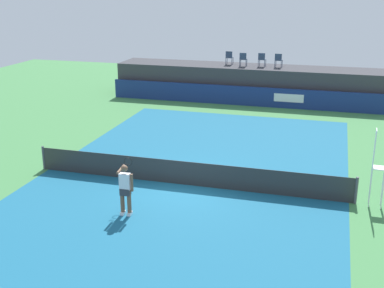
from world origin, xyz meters
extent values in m
plane|color=#3D7A42|center=(0.00, 3.00, 0.00)|extent=(48.00, 48.00, 0.00)
cube|color=#16597A|center=(0.00, 0.00, 0.00)|extent=(12.00, 22.00, 0.00)
cube|color=navy|center=(0.00, 13.50, 0.60)|extent=(18.00, 0.20, 1.20)
cube|color=white|center=(2.52, 13.39, 0.66)|extent=(1.80, 0.02, 0.50)
cube|color=#38383D|center=(0.00, 15.30, 1.10)|extent=(18.00, 2.80, 2.20)
cylinder|color=#2D3D56|center=(-1.48, 15.78, 2.42)|extent=(0.04, 0.04, 0.44)
cylinder|color=#2D3D56|center=(-1.88, 15.78, 2.42)|extent=(0.04, 0.04, 0.44)
cylinder|color=#2D3D56|center=(-1.48, 15.37, 2.42)|extent=(0.04, 0.04, 0.44)
cylinder|color=#2D3D56|center=(-1.88, 15.37, 2.42)|extent=(0.04, 0.04, 0.44)
cube|color=#2D3D56|center=(-1.68, 15.57, 2.66)|extent=(0.44, 0.44, 0.03)
cube|color=#2D3D56|center=(-1.68, 15.37, 2.88)|extent=(0.44, 0.03, 0.42)
cylinder|color=#2D3D56|center=(-0.47, 15.31, 2.42)|extent=(0.04, 0.04, 0.44)
cylinder|color=#2D3D56|center=(-0.87, 15.30, 2.42)|extent=(0.04, 0.04, 0.44)
cylinder|color=#2D3D56|center=(-0.46, 14.90, 2.42)|extent=(0.04, 0.04, 0.44)
cylinder|color=#2D3D56|center=(-0.86, 14.89, 2.42)|extent=(0.04, 0.04, 0.44)
cube|color=#2D3D56|center=(-0.66, 15.10, 2.66)|extent=(0.45, 0.45, 0.03)
cube|color=#2D3D56|center=(-0.66, 14.89, 2.88)|extent=(0.44, 0.03, 0.42)
cylinder|color=#2D3D56|center=(0.74, 15.52, 2.42)|extent=(0.04, 0.04, 0.44)
cylinder|color=#2D3D56|center=(0.33, 15.55, 2.42)|extent=(0.04, 0.04, 0.44)
cylinder|color=#2D3D56|center=(0.71, 15.12, 2.42)|extent=(0.04, 0.04, 0.44)
cylinder|color=#2D3D56|center=(0.30, 15.15, 2.42)|extent=(0.04, 0.04, 0.44)
cube|color=#2D3D56|center=(0.52, 15.34, 2.66)|extent=(0.47, 0.47, 0.03)
cube|color=#2D3D56|center=(0.50, 15.13, 2.88)|extent=(0.44, 0.06, 0.42)
cylinder|color=#2D3D56|center=(1.79, 15.52, 2.42)|extent=(0.04, 0.04, 0.44)
cylinder|color=#2D3D56|center=(1.39, 15.54, 2.42)|extent=(0.04, 0.04, 0.44)
cylinder|color=#2D3D56|center=(1.77, 15.11, 2.42)|extent=(0.04, 0.04, 0.44)
cylinder|color=#2D3D56|center=(1.37, 15.14, 2.42)|extent=(0.04, 0.04, 0.44)
cube|color=#2D3D56|center=(1.58, 15.33, 2.66)|extent=(0.46, 0.46, 0.03)
cube|color=#2D3D56|center=(1.57, 15.12, 2.88)|extent=(0.44, 0.05, 0.42)
cylinder|color=white|center=(7.04, -0.21, 0.70)|extent=(0.04, 0.04, 1.40)
cylinder|color=white|center=(7.06, 0.19, 0.70)|extent=(0.04, 0.04, 1.40)
cylinder|color=white|center=(6.64, -0.19, 0.70)|extent=(0.04, 0.04, 1.40)
cylinder|color=white|center=(6.66, 0.21, 0.70)|extent=(0.04, 0.04, 1.40)
cube|color=white|center=(6.85, 0.00, 1.41)|extent=(0.46, 0.46, 0.03)
cube|color=white|center=(6.64, 0.01, 2.09)|extent=(0.04, 0.44, 1.33)
cube|color=#2D2D2D|center=(0.00, 0.00, 0.47)|extent=(12.40, 0.02, 0.95)
cylinder|color=#4C4C51|center=(-6.20, 0.00, 0.50)|extent=(0.10, 0.10, 1.00)
cylinder|color=#4C4C51|center=(6.20, 0.00, 0.50)|extent=(0.10, 0.10, 1.00)
cube|color=white|center=(-1.10, -3.04, 0.05)|extent=(0.13, 0.26, 0.10)
cylinder|color=brown|center=(-1.10, -3.04, 0.51)|extent=(0.14, 0.14, 0.82)
cube|color=white|center=(-1.34, -3.05, 0.05)|extent=(0.13, 0.26, 0.10)
cylinder|color=brown|center=(-1.34, -3.05, 0.51)|extent=(0.14, 0.14, 0.82)
cube|color=#333338|center=(-1.22, -3.05, 0.84)|extent=(0.35, 0.23, 0.24)
cube|color=silver|center=(-1.22, -3.05, 1.20)|extent=(0.37, 0.21, 0.56)
sphere|color=brown|center=(-1.22, -3.05, 1.66)|extent=(0.22, 0.22, 0.22)
cylinder|color=brown|center=(-0.98, -3.04, 1.18)|extent=(0.09, 0.09, 0.60)
cylinder|color=brown|center=(-1.47, -2.79, 1.50)|extent=(0.11, 0.61, 0.14)
cylinder|color=black|center=(-1.49, -2.37, 1.53)|extent=(0.30, 0.04, 0.03)
torus|color=black|center=(-1.50, -2.08, 1.53)|extent=(0.30, 0.04, 0.30)
camera|label=1|loc=(5.16, -17.26, 7.50)|focal=47.25mm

